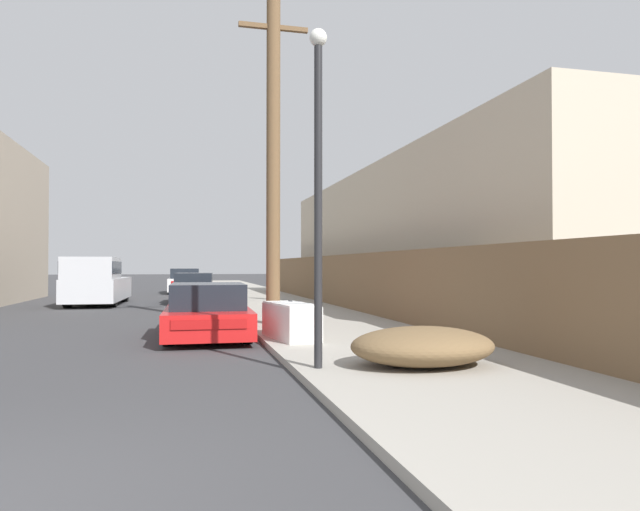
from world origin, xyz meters
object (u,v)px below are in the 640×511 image
Objects in this scene: car_parked_mid at (194,289)px; pickup_truck at (96,282)px; discarded_fridge at (291,321)px; parked_sports_car_red at (207,313)px; utility_pole at (273,155)px; street_lamp at (318,171)px; car_parked_far at (185,282)px; pedestrian at (274,280)px; brush_pile at (423,346)px.

car_parked_mid is 0.72× the size of pickup_truck.
parked_sports_car_red is at bearing 126.08° from discarded_fridge.
parked_sports_car_red is 0.53× the size of utility_pole.
discarded_fridge is 2.27m from parked_sports_car_red.
street_lamp is (-0.35, -6.41, -1.47)m from utility_pole.
car_parked_far is at bearing 96.01° from utility_pole.
parked_sports_car_red is 4.49m from utility_pole.
parked_sports_car_red is 1.08× the size of car_parked_mid.
pickup_truck reaches higher than pedestrian.
car_parked_mid is at bearing 87.98° from discarded_fridge.
parked_sports_car_red is 12.20m from pickup_truck.
street_lamp reaches higher than car_parked_mid.
pickup_truck is at bearing 112.29° from brush_pile.
parked_sports_car_red is 12.25m from pedestrian.
pedestrian is (2.02, 16.76, -2.00)m from street_lamp.
utility_pole reaches higher than pickup_truck.
car_parked_mid is at bearing 91.63° from parked_sports_car_red.
pedestrian reaches higher than parked_sports_car_red.
discarded_fridge is 1.12× the size of pedestrian.
pickup_truck is at bearing 119.15° from utility_pole.
car_parked_mid is at bearing -167.36° from pickup_truck.
pickup_truck is (-5.54, 13.15, 0.48)m from discarded_fridge.
pickup_truck is at bearing -178.25° from pedestrian.
utility_pole reaches higher than street_lamp.
utility_pole reaches higher than brush_pile.
parked_sports_car_red is 12.29m from car_parked_mid.
car_parked_far is at bearing 97.09° from brush_pile.
pedestrian is (0.47, 16.94, 0.57)m from brush_pile.
car_parked_far reaches higher than parked_sports_car_red.
pedestrian is at bearing 75.44° from parked_sports_car_red.
pedestrian is at bearing -67.86° from car_parked_far.
pickup_truck is at bearing -109.03° from car_parked_far.
pedestrian reaches higher than car_parked_far.
brush_pile is at bearing -76.45° from car_parked_mid.
car_parked_mid is 3.47m from pedestrian.
discarded_fridge is 0.45× the size of car_parked_mid.
parked_sports_car_red is 5.72m from street_lamp.
pickup_truck is at bearing 110.33° from parked_sports_car_red.
brush_pile is at bearing -82.15° from car_parked_far.
pickup_truck is (-3.94, 11.54, 0.41)m from parked_sports_car_red.
pickup_truck is 12.11m from utility_pole.
pedestrian is (3.38, 11.76, 0.43)m from parked_sports_car_red.
utility_pole is at bearing -76.91° from car_parked_mid.
street_lamp is (1.76, -26.39, 2.30)m from car_parked_far.
parked_sports_car_red is 2.66× the size of pedestrian.
utility_pole reaches higher than discarded_fridge.
car_parked_far is 26.55m from street_lamp.
brush_pile is (6.85, -16.72, -0.55)m from pickup_truck.
car_parked_far is 0.76× the size of pickup_truck.
street_lamp is at bearing -81.40° from car_parked_mid.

